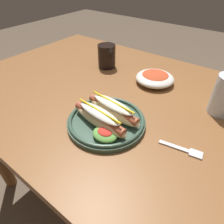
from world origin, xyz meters
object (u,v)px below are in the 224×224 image
object	(u,v)px
soda_cup	(107,56)
side_bowl	(155,78)
fork	(184,150)
hot_dog_plate	(106,118)

from	to	relation	value
soda_cup	side_bowl	world-z (taller)	soda_cup
soda_cup	side_bowl	bearing A→B (deg)	-0.47
fork	side_bowl	bearing A→B (deg)	119.98
hot_dog_plate	soda_cup	distance (m)	0.43
fork	side_bowl	xyz separation A→B (m)	(-0.24, 0.29, 0.02)
hot_dog_plate	fork	world-z (taller)	hot_dog_plate
soda_cup	side_bowl	size ratio (longest dim) A/B	0.67
fork	soda_cup	xyz separation A→B (m)	(-0.50, 0.29, 0.05)
hot_dog_plate	side_bowl	xyz separation A→B (m)	(-0.00, 0.33, -0.00)
soda_cup	side_bowl	distance (m)	0.26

